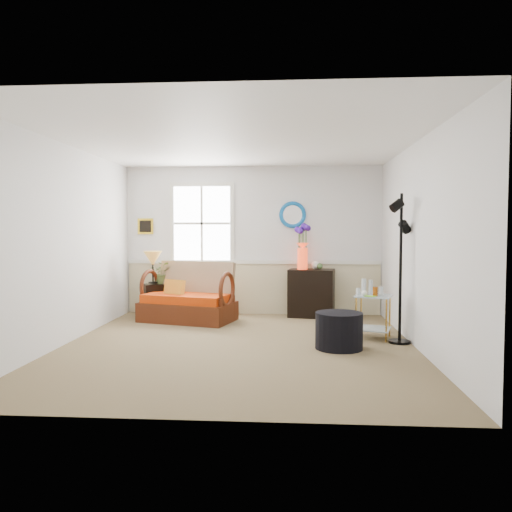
# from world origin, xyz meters

# --- Properties ---
(floor) EXTENTS (4.50, 5.00, 0.01)m
(floor) POSITION_xyz_m (0.00, 0.00, 0.00)
(floor) COLOR brown
(floor) RESTS_ON ground
(ceiling) EXTENTS (4.50, 5.00, 0.01)m
(ceiling) POSITION_xyz_m (0.00, 0.00, 2.60)
(ceiling) COLOR white
(ceiling) RESTS_ON walls
(walls) EXTENTS (4.51, 5.01, 2.60)m
(walls) POSITION_xyz_m (0.00, 0.00, 1.30)
(walls) COLOR silver
(walls) RESTS_ON floor
(wainscot) EXTENTS (4.46, 0.02, 0.90)m
(wainscot) POSITION_xyz_m (0.00, 2.48, 0.45)
(wainscot) COLOR #C6BB91
(wainscot) RESTS_ON walls
(chair_rail) EXTENTS (4.46, 0.04, 0.06)m
(chair_rail) POSITION_xyz_m (0.00, 2.47, 0.92)
(chair_rail) COLOR silver
(chair_rail) RESTS_ON walls
(window) EXTENTS (1.14, 0.06, 1.44)m
(window) POSITION_xyz_m (-0.90, 2.47, 1.60)
(window) COLOR white
(window) RESTS_ON walls
(picture) EXTENTS (0.28, 0.03, 0.28)m
(picture) POSITION_xyz_m (-1.92, 2.48, 1.55)
(picture) COLOR #B2901C
(picture) RESTS_ON walls
(mirror) EXTENTS (0.47, 0.07, 0.47)m
(mirror) POSITION_xyz_m (0.70, 2.48, 1.75)
(mirror) COLOR #0F79B4
(mirror) RESTS_ON walls
(loveseat) EXTENTS (1.62, 1.18, 0.95)m
(loveseat) POSITION_xyz_m (-1.00, 1.70, 0.48)
(loveseat) COLOR #522110
(loveseat) RESTS_ON floor
(throw_pillow) EXTENTS (0.37, 0.25, 0.37)m
(throw_pillow) POSITION_xyz_m (-1.22, 1.68, 0.49)
(throw_pillow) COLOR #C15309
(throw_pillow) RESTS_ON loveseat
(lamp_stand) EXTENTS (0.42, 0.42, 0.56)m
(lamp_stand) POSITION_xyz_m (-1.67, 2.07, 0.28)
(lamp_stand) COLOR black
(lamp_stand) RESTS_ON floor
(table_lamp) EXTENTS (0.43, 0.43, 0.57)m
(table_lamp) POSITION_xyz_m (-1.67, 2.03, 0.84)
(table_lamp) COLOR #AC792F
(table_lamp) RESTS_ON lamp_stand
(potted_plant) EXTENTS (0.40, 0.43, 0.29)m
(potted_plant) POSITION_xyz_m (-1.56, 2.16, 0.71)
(potted_plant) COLOR #4B6B36
(potted_plant) RESTS_ON lamp_stand
(cabinet) EXTENTS (0.83, 0.60, 0.81)m
(cabinet) POSITION_xyz_m (1.03, 2.26, 0.41)
(cabinet) COLOR black
(cabinet) RESTS_ON floor
(flower_vase) EXTENTS (0.29, 0.29, 0.76)m
(flower_vase) POSITION_xyz_m (0.87, 2.25, 1.19)
(flower_vase) COLOR red
(flower_vase) RESTS_ON cabinet
(side_table) EXTENTS (0.59, 0.59, 0.60)m
(side_table) POSITION_xyz_m (1.80, 0.59, 0.30)
(side_table) COLOR #BA8429
(side_table) RESTS_ON floor
(tabletop_items) EXTENTS (0.47, 0.47, 0.21)m
(tabletop_items) POSITION_xyz_m (1.75, 0.58, 0.70)
(tabletop_items) COLOR silver
(tabletop_items) RESTS_ON side_table
(floor_lamp) EXTENTS (0.36, 0.36, 1.96)m
(floor_lamp) POSITION_xyz_m (2.10, 0.32, 0.98)
(floor_lamp) COLOR black
(floor_lamp) RESTS_ON floor
(ottoman) EXTENTS (0.74, 0.74, 0.45)m
(ottoman) POSITION_xyz_m (1.27, -0.05, 0.23)
(ottoman) COLOR black
(ottoman) RESTS_ON floor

